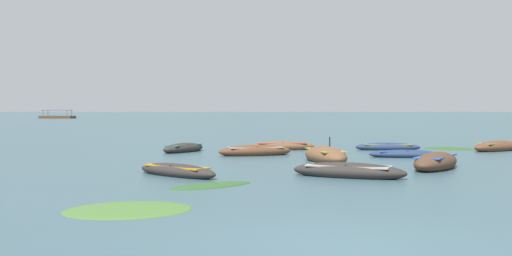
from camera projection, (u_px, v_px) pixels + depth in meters
ground_plane at (234, 112)px, 1507.12m from camera, size 6000.00×6000.00×0.00m
mountain_2 at (174, 72)px, 2587.02m from camera, size 1497.14×1497.14×350.54m
mountain_3 at (393, 54)px, 2644.32m from camera, size 2054.61×2054.61×523.93m
rowboat_0 at (282, 146)px, 31.71m from camera, size 3.75×1.27×0.58m
rowboat_1 at (348, 171)px, 18.65m from camera, size 3.86×2.70×0.59m
rowboat_3 at (436, 162)px, 21.39m from camera, size 3.17×3.89×0.76m
rowboat_4 at (177, 171)px, 19.01m from camera, size 3.20×3.15×0.51m
rowboat_5 at (255, 151)px, 27.75m from camera, size 3.79×2.07×0.64m
rowboat_6 at (325, 156)px, 24.33m from camera, size 1.90×4.24×0.80m
rowboat_7 at (406, 154)px, 26.57m from camera, size 3.51×1.38×0.43m
rowboat_9 at (184, 148)px, 30.07m from camera, size 2.56×3.30×0.58m
rowboat_10 at (388, 147)px, 31.45m from camera, size 3.60×1.40×0.51m
rowboat_11 at (498, 147)px, 30.97m from camera, size 3.88×3.10×0.67m
ferry_1 at (57, 117)px, 160.72m from camera, size 10.21×5.58×2.54m
mooring_buoy at (330, 154)px, 27.16m from camera, size 0.36×0.36×1.03m
weed_patch_1 at (272, 151)px, 30.72m from camera, size 2.20×3.16×0.14m
weed_patch_2 at (128, 210)px, 12.45m from camera, size 3.22×2.88×0.14m
weed_patch_3 at (450, 149)px, 32.39m from camera, size 4.06×4.11×0.14m
weed_patch_4 at (211, 186)px, 16.46m from camera, size 2.82×2.50×0.14m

